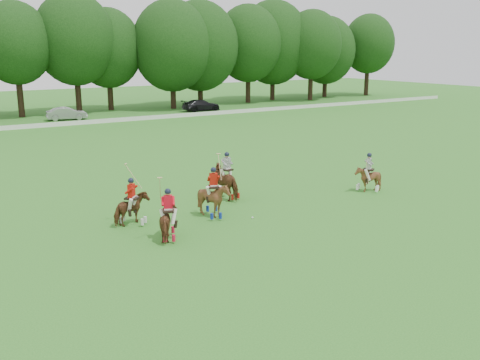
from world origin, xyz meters
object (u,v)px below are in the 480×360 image
polo_red_c (214,199)px  polo_ball (252,218)px  polo_red_b (132,209)px  polo_stripe_b (368,178)px  polo_red_a (169,221)px  car_mid (67,114)px  polo_stripe_a (227,181)px  car_right (201,105)px

polo_red_c → polo_ball: polo_red_c is taller
polo_red_b → polo_ball: polo_red_b is taller
polo_stripe_b → polo_red_a: bearing=-174.7°
polo_red_a → polo_stripe_b: polo_red_a is taller
car_mid → polo_stripe_a: bearing=-174.0°
car_mid → polo_red_a: size_ratio=1.59×
car_right → polo_stripe_a: bearing=153.9°
car_right → polo_red_c: polo_red_c is taller
polo_red_a → polo_red_b: bearing=103.0°
polo_stripe_b → polo_stripe_a: bearing=157.9°
polo_red_b → polo_stripe_a: polo_red_b is taller
car_mid → polo_red_a: polo_red_a is taller
polo_red_a → polo_red_b: 2.64m
polo_red_c → car_right: bearing=62.8°
car_mid → polo_red_b: polo_red_b is taller
polo_red_c → polo_ball: 2.00m
polo_red_a → polo_stripe_a: polo_red_a is taller
polo_red_a → polo_ball: bearing=5.9°
polo_red_b → polo_ball: (5.03, -2.11, -0.71)m
polo_stripe_b → polo_red_c: bearing=176.9°
car_mid → car_right: size_ratio=0.87×
polo_stripe_a → polo_stripe_b: 7.84m
car_mid → polo_stripe_b: polo_stripe_b is taller
polo_red_c → car_mid: bearing=85.2°
car_mid → polo_red_b: (-6.95, -38.03, 0.05)m
car_right → polo_red_b: size_ratio=1.82×
car_mid → polo_red_c: 39.07m
polo_red_c → polo_red_b: bearing=166.1°
polo_red_c → polo_red_a: bearing=-151.4°
car_mid → polo_red_a: 41.09m
polo_red_a → polo_red_c: polo_red_c is taller
polo_stripe_b → car_right: bearing=75.0°
car_mid → car_right: car_right is taller
polo_stripe_a → polo_ball: polo_stripe_a is taller
polo_red_a → polo_red_b: size_ratio=1.00×
polo_stripe_a → polo_stripe_b: size_ratio=1.14×
car_right → polo_stripe_b: polo_stripe_b is taller
car_right → polo_red_c: (-20.01, -38.93, 0.15)m
car_right → polo_stripe_b: bearing=164.9°
car_right → polo_red_b: bearing=148.0°
polo_ball → polo_red_c: bearing=138.7°
car_right → polo_ball: bearing=155.0°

